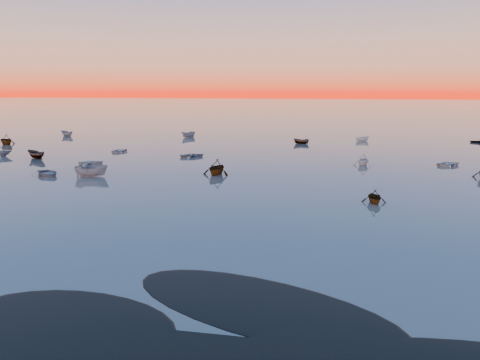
% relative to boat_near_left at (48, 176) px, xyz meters
% --- Properties ---
extents(ground, '(600.00, 600.00, 0.00)m').
position_rel_boat_near_left_xyz_m(ground, '(25.89, 68.59, 0.00)').
color(ground, '#635852').
rests_on(ground, ground).
extents(mud_lobes, '(140.00, 6.00, 0.07)m').
position_rel_boat_near_left_xyz_m(mud_lobes, '(25.89, -32.41, 0.01)').
color(mud_lobes, black).
rests_on(mud_lobes, ground).
extents(moored_fleet, '(124.00, 58.00, 1.20)m').
position_rel_boat_near_left_xyz_m(moored_fleet, '(25.89, 21.59, 0.00)').
color(moored_fleet, silver).
rests_on(moored_fleet, ground).
extents(boat_near_left, '(4.14, 4.56, 1.09)m').
position_rel_boat_near_left_xyz_m(boat_near_left, '(0.00, 0.00, 0.00)').
color(boat_near_left, slate).
rests_on(boat_near_left, ground).
extents(boat_near_center, '(2.90, 4.56, 1.46)m').
position_rel_boat_near_left_xyz_m(boat_near_center, '(5.93, 0.42, 0.00)').
color(boat_near_center, slate).
rests_on(boat_near_center, ground).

